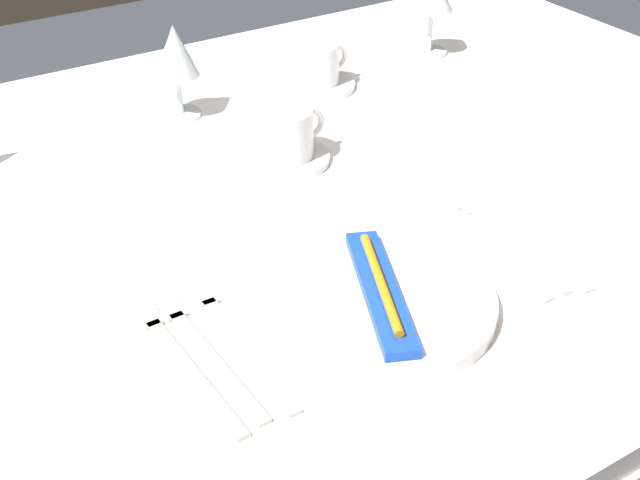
# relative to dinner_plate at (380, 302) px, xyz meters

# --- Properties ---
(dining_table) EXTENTS (1.80, 1.11, 0.74)m
(dining_table) POSITION_rel_dinner_plate_xyz_m (-0.02, 0.27, -0.09)
(dining_table) COLOR white
(dining_table) RESTS_ON ground
(dinner_plate) EXTENTS (0.25, 0.25, 0.02)m
(dinner_plate) POSITION_rel_dinner_plate_xyz_m (0.00, 0.00, 0.00)
(dinner_plate) COLOR white
(dinner_plate) RESTS_ON dining_table
(toothbrush_package) EXTENTS (0.12, 0.21, 0.02)m
(toothbrush_package) POSITION_rel_dinner_plate_xyz_m (-0.00, 0.00, 0.02)
(toothbrush_package) COLOR blue
(toothbrush_package) RESTS_ON dinner_plate
(fork_outer) EXTENTS (0.02, 0.23, 0.00)m
(fork_outer) POSITION_rel_dinner_plate_xyz_m (-0.15, 0.04, -0.01)
(fork_outer) COLOR beige
(fork_outer) RESTS_ON dining_table
(fork_inner) EXTENTS (0.02, 0.22, 0.00)m
(fork_inner) POSITION_rel_dinner_plate_xyz_m (-0.19, 0.04, -0.01)
(fork_inner) COLOR beige
(fork_inner) RESTS_ON dining_table
(fork_salad) EXTENTS (0.03, 0.23, 0.00)m
(fork_salad) POSITION_rel_dinner_plate_xyz_m (-0.21, 0.03, -0.01)
(fork_salad) COLOR beige
(fork_salad) RESTS_ON dining_table
(dinner_knife) EXTENTS (0.03, 0.21, 0.00)m
(dinner_knife) POSITION_rel_dinner_plate_xyz_m (0.16, 0.01, -0.01)
(dinner_knife) COLOR beige
(dinner_knife) RESTS_ON dining_table
(spoon_soup) EXTENTS (0.03, 0.23, 0.01)m
(spoon_soup) POSITION_rel_dinner_plate_xyz_m (0.19, 0.05, -0.01)
(spoon_soup) COLOR beige
(spoon_soup) RESTS_ON dining_table
(spoon_dessert) EXTENTS (0.03, 0.23, 0.01)m
(spoon_dessert) POSITION_rel_dinner_plate_xyz_m (0.21, 0.04, -0.01)
(spoon_dessert) COLOR beige
(spoon_dessert) RESTS_ON dining_table
(saucer_right) EXTENTS (0.12, 0.12, 0.01)m
(saucer_right) POSITION_rel_dinner_plate_xyz_m (0.08, 0.34, -0.00)
(saucer_right) COLOR white
(saucer_right) RESTS_ON dining_table
(coffee_cup_right) EXTENTS (0.10, 0.08, 0.07)m
(coffee_cup_right) POSITION_rel_dinner_plate_xyz_m (0.08, 0.34, 0.04)
(coffee_cup_right) COLOR white
(coffee_cup_right) RESTS_ON saucer_right
(saucer_far) EXTENTS (0.12, 0.12, 0.01)m
(saucer_far) POSITION_rel_dinner_plate_xyz_m (0.25, 0.53, -0.00)
(saucer_far) COLOR white
(saucer_far) RESTS_ON dining_table
(coffee_cup_far) EXTENTS (0.09, 0.07, 0.06)m
(coffee_cup_far) POSITION_rel_dinner_plate_xyz_m (0.25, 0.53, 0.03)
(coffee_cup_far) COLOR white
(coffee_cup_far) RESTS_ON saucer_far
(wine_glass_left) EXTENTS (0.07, 0.07, 0.14)m
(wine_glass_left) POSITION_rel_dinner_plate_xyz_m (0.02, 0.55, 0.09)
(wine_glass_left) COLOR silver
(wine_glass_left) RESTS_ON dining_table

